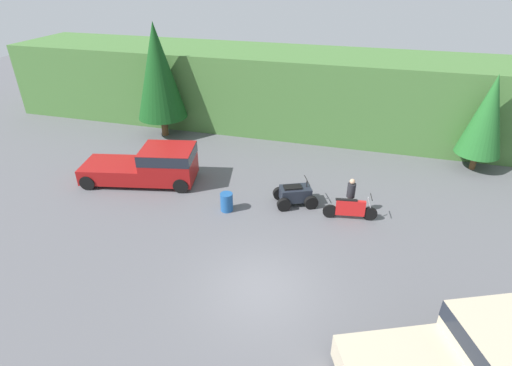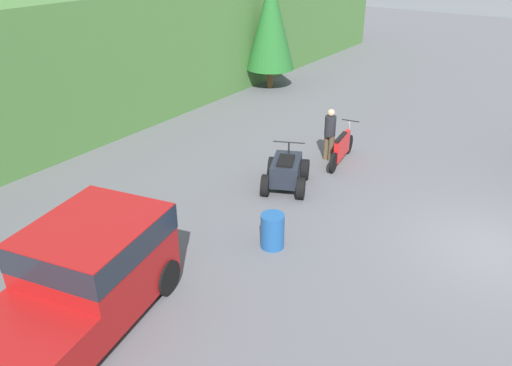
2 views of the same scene
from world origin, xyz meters
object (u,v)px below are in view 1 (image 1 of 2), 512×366
(pickup_truck_second, at_px, (471,354))
(quad_atv, at_px, (295,195))
(rider_person, at_px, (351,195))
(dirt_bike, at_px, (350,209))
(steel_barrel, at_px, (227,202))
(pickup_truck_red, at_px, (152,164))

(pickup_truck_second, height_order, quad_atv, pickup_truck_second)
(rider_person, bearing_deg, dirt_bike, -70.17)
(rider_person, height_order, steel_barrel, rider_person)
(pickup_truck_red, distance_m, quad_atv, 7.55)
(pickup_truck_second, bearing_deg, rider_person, 92.61)
(pickup_truck_red, height_order, steel_barrel, pickup_truck_red)
(dirt_bike, distance_m, steel_barrel, 5.59)
(dirt_bike, xyz_separation_m, quad_atv, (-2.60, 0.58, -0.01))
(pickup_truck_second, distance_m, dirt_bike, 7.99)
(dirt_bike, relative_size, quad_atv, 1.05)
(quad_atv, height_order, steel_barrel, quad_atv)
(pickup_truck_second, height_order, steel_barrel, pickup_truck_second)
(pickup_truck_red, bearing_deg, quad_atv, -13.24)
(rider_person, distance_m, steel_barrel, 5.63)
(pickup_truck_red, distance_m, dirt_bike, 10.16)
(pickup_truck_second, bearing_deg, dirt_bike, 93.55)
(dirt_bike, bearing_deg, pickup_truck_second, -71.72)
(pickup_truck_red, xyz_separation_m, rider_person, (10.05, -0.28, -0.04))
(rider_person, xyz_separation_m, steel_barrel, (-5.46, -1.27, -0.53))
(pickup_truck_second, bearing_deg, quad_atv, 105.51)
(pickup_truck_red, bearing_deg, rider_person, -13.73)
(pickup_truck_second, bearing_deg, pickup_truck_red, 126.85)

